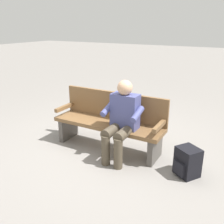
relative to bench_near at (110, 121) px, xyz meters
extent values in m
plane|color=gray|center=(0.00, 0.07, -0.46)|extent=(40.00, 40.00, 0.00)
cube|color=brown|center=(0.00, 0.07, -0.04)|extent=(1.80, 0.50, 0.06)
cube|color=brown|center=(0.00, -0.14, 0.22)|extent=(1.80, 0.07, 0.45)
cube|color=brown|center=(-0.85, 0.06, 0.11)|extent=(0.06, 0.48, 0.06)
cube|color=brown|center=(0.85, 0.08, 0.11)|extent=(0.06, 0.48, 0.06)
cube|color=#4C4742|center=(-0.80, 0.06, -0.26)|extent=(0.08, 0.43, 0.39)
cube|color=#4C4742|center=(0.80, 0.08, -0.26)|extent=(0.08, 0.43, 0.39)
cube|color=#474C84|center=(-0.33, 0.12, 0.25)|extent=(0.40, 0.22, 0.52)
sphere|color=tan|center=(-0.33, 0.14, 0.61)|extent=(0.22, 0.22, 0.22)
cylinder|color=#4C4233|center=(-0.43, 0.33, 0.01)|extent=(0.15, 0.42, 0.15)
cylinder|color=#4C4233|center=(-0.23, 0.33, 0.01)|extent=(0.15, 0.42, 0.15)
cylinder|color=#4C4233|center=(-0.43, 0.52, -0.23)|extent=(0.13, 0.13, 0.45)
cylinder|color=#4C4233|center=(-0.23, 0.52, -0.23)|extent=(0.13, 0.13, 0.45)
cylinder|color=#474C84|center=(-0.57, 0.22, 0.28)|extent=(0.09, 0.31, 0.18)
cylinder|color=#474C84|center=(-0.09, 0.22, 0.28)|extent=(0.09, 0.31, 0.18)
cube|color=black|center=(-1.31, 0.21, -0.26)|extent=(0.38, 0.37, 0.40)
cube|color=black|center=(-1.23, 0.33, -0.32)|extent=(0.19, 0.14, 0.18)
camera|label=1|loc=(-1.90, 3.26, 1.47)|focal=40.51mm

